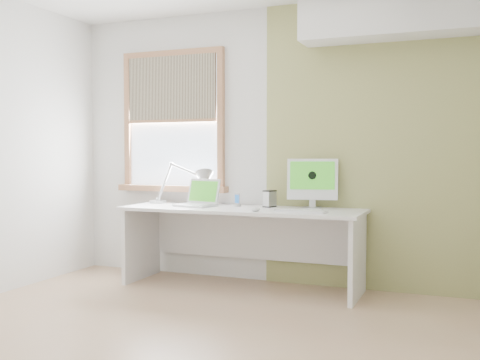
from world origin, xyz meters
The scene contains 12 objects.
room centered at (0.00, 0.00, 1.30)m, with size 4.04×3.54×2.64m.
accent_wall centered at (1.00, 1.74, 1.30)m, with size 2.00×0.02×2.60m, color #979A5A.
soffit centered at (1.20, 1.57, 2.40)m, with size 1.60×0.40×0.42m, color white.
window centered at (-1.00, 1.71, 1.54)m, with size 1.20×0.14×1.42m.
desk centered at (-0.12, 1.44, 0.53)m, with size 2.20×0.70×0.73m.
desk_lamp centered at (-0.68, 1.58, 0.94)m, with size 0.74×0.30×0.41m.
laptop centered at (-0.57, 1.42, 0.79)m, with size 0.41×0.36×0.25m.
phone_dock centered at (-0.21, 1.50, 0.76)m, with size 0.08×0.08×0.12m.
external_drive centered at (0.09, 1.56, 0.81)m, with size 0.11×0.14×0.15m.
imac centered at (0.48, 1.61, 0.98)m, with size 0.46×0.19×0.45m.
keyboard centered at (0.48, 1.22, 0.74)m, with size 0.46×0.18×0.02m.
mouse centered at (0.11, 1.14, 0.75)m, with size 0.07×0.11×0.03m, color white.
Camera 1 is at (1.77, -3.36, 1.22)m, focal length 42.39 mm.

